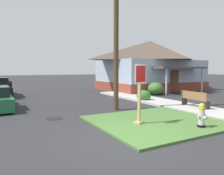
% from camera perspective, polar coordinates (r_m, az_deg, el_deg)
% --- Properties ---
extents(ground_plane, '(160.00, 160.00, 0.00)m').
position_cam_1_polar(ground_plane, '(6.68, 4.10, -13.94)').
color(ground_plane, '#2B2B2D').
extents(grass_corner_patch, '(4.86, 4.50, 0.08)m').
position_cam_1_polar(grass_corner_patch, '(8.88, 11.54, -8.98)').
color(grass_corner_patch, '#477033').
rests_on(grass_corner_patch, ground).
extents(sidewalk_strip, '(2.20, 14.08, 0.12)m').
position_cam_1_polar(sidewalk_strip, '(13.83, 13.63, -3.95)').
color(sidewalk_strip, '#B2AFA8').
rests_on(sidewalk_strip, ground).
extents(fire_hydrant, '(0.38, 0.34, 0.87)m').
position_cam_1_polar(fire_hydrant, '(8.32, 23.06, -7.06)').
color(fire_hydrant, black).
rests_on(fire_hydrant, grass_corner_patch).
extents(stop_sign, '(0.69, 0.39, 2.27)m').
position_cam_1_polar(stop_sign, '(8.10, 7.47, -2.00)').
color(stop_sign, tan).
rests_on(stop_sign, grass_corner_patch).
extents(manhole_cover, '(0.70, 0.70, 0.02)m').
position_cam_1_polar(manhole_cover, '(9.71, -15.19, -8.05)').
color(manhole_cover, black).
rests_on(manhole_cover, ground).
extents(street_bench, '(0.49, 1.76, 0.85)m').
position_cam_1_polar(street_bench, '(12.30, 21.40, -2.73)').
color(street_bench, brown).
rests_on(street_bench, sidewalk_strip).
extents(utility_pole, '(1.70, 0.26, 9.12)m').
position_cam_1_polar(utility_pole, '(11.42, 1.13, 18.30)').
color(utility_pole, '#4C3823').
rests_on(utility_pole, ground).
extents(corner_house, '(10.20, 8.89, 5.18)m').
position_cam_1_polar(corner_house, '(23.09, 10.19, 6.08)').
color(corner_house, brown).
rests_on(corner_house, ground).
extents(shrub_near_porch, '(1.35, 1.35, 1.07)m').
position_cam_1_polar(shrub_near_porch, '(18.21, 11.63, -0.31)').
color(shrub_near_porch, '#3C7130').
rests_on(shrub_near_porch, ground).
extents(shrub_by_curb, '(0.96, 0.96, 0.76)m').
position_cam_1_polar(shrub_by_curb, '(14.46, 8.57, -2.21)').
color(shrub_by_curb, '#346D2B').
rests_on(shrub_by_curb, ground).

